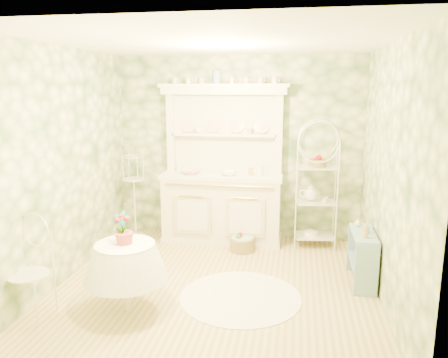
% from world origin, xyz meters
% --- Properties ---
extents(floor, '(3.60, 3.60, 0.00)m').
position_xyz_m(floor, '(0.00, 0.00, 0.00)').
color(floor, tan).
rests_on(floor, ground).
extents(ceiling, '(3.60, 3.60, 0.00)m').
position_xyz_m(ceiling, '(0.00, 0.00, 2.70)').
color(ceiling, white).
rests_on(ceiling, floor).
extents(wall_left, '(3.60, 3.60, 0.00)m').
position_xyz_m(wall_left, '(-1.80, 0.00, 1.35)').
color(wall_left, beige).
rests_on(wall_left, floor).
extents(wall_right, '(3.60, 3.60, 0.00)m').
position_xyz_m(wall_right, '(1.80, 0.00, 1.35)').
color(wall_right, beige).
rests_on(wall_right, floor).
extents(wall_back, '(3.60, 3.60, 0.00)m').
position_xyz_m(wall_back, '(0.00, 1.80, 1.35)').
color(wall_back, beige).
rests_on(wall_back, floor).
extents(wall_front, '(3.60, 3.60, 0.00)m').
position_xyz_m(wall_front, '(0.00, -1.80, 1.35)').
color(wall_front, beige).
rests_on(wall_front, floor).
extents(kitchen_dresser, '(1.87, 0.61, 2.29)m').
position_xyz_m(kitchen_dresser, '(-0.20, 1.52, 1.15)').
color(kitchen_dresser, white).
rests_on(kitchen_dresser, floor).
extents(bakers_rack, '(0.65, 0.50, 1.94)m').
position_xyz_m(bakers_rack, '(1.15, 1.51, 0.97)').
color(bakers_rack, white).
rests_on(bakers_rack, floor).
extents(side_shelf, '(0.31, 0.76, 0.64)m').
position_xyz_m(side_shelf, '(1.65, 0.35, 0.32)').
color(side_shelf, '#7AA0B8').
rests_on(side_shelf, floor).
extents(round_table, '(0.65, 0.65, 0.62)m').
position_xyz_m(round_table, '(-0.80, -0.71, 0.31)').
color(round_table, white).
rests_on(round_table, floor).
extents(cafe_chair, '(0.45, 0.45, 0.84)m').
position_xyz_m(cafe_chair, '(-1.68, -1.01, 0.42)').
color(cafe_chair, white).
rests_on(cafe_chair, floor).
extents(birdcage_stand, '(0.35, 0.35, 1.42)m').
position_xyz_m(birdcage_stand, '(-1.51, 1.40, 0.71)').
color(birdcage_stand, white).
rests_on(birdcage_stand, floor).
extents(floor_basket, '(0.44, 0.44, 0.24)m').
position_xyz_m(floor_basket, '(0.15, 1.13, 0.12)').
color(floor_basket, olive).
rests_on(floor_basket, floor).
extents(lace_rug, '(1.46, 1.46, 0.01)m').
position_xyz_m(lace_rug, '(0.31, -0.25, 0.01)').
color(lace_rug, white).
rests_on(lace_rug, floor).
extents(bowl_floral, '(0.35, 0.35, 0.07)m').
position_xyz_m(bowl_floral, '(-0.65, 1.43, 1.02)').
color(bowl_floral, white).
rests_on(bowl_floral, kitchen_dresser).
extents(bowl_white, '(0.30, 0.30, 0.07)m').
position_xyz_m(bowl_white, '(-0.09, 1.43, 1.02)').
color(bowl_white, white).
rests_on(bowl_white, kitchen_dresser).
extents(cup_left, '(0.14, 0.14, 0.09)m').
position_xyz_m(cup_left, '(-0.58, 1.68, 1.61)').
color(cup_left, white).
rests_on(cup_left, kitchen_dresser).
extents(cup_right, '(0.11, 0.11, 0.08)m').
position_xyz_m(cup_right, '(0.18, 1.68, 1.61)').
color(cup_right, white).
rests_on(cup_right, kitchen_dresser).
extents(potted_geranium, '(0.18, 0.12, 0.33)m').
position_xyz_m(potted_geranium, '(-0.81, -0.73, 0.85)').
color(potted_geranium, '#3F7238').
rests_on(potted_geranium, round_table).
extents(bottle_amber, '(0.06, 0.06, 0.16)m').
position_xyz_m(bottle_amber, '(1.64, 0.17, 0.68)').
color(bottle_amber, tan).
rests_on(bottle_amber, side_shelf).
extents(bottle_blue, '(0.06, 0.06, 0.11)m').
position_xyz_m(bottle_blue, '(1.67, 0.34, 0.65)').
color(bottle_blue, '#829EC1').
rests_on(bottle_blue, side_shelf).
extents(bottle_glass, '(0.09, 0.09, 0.10)m').
position_xyz_m(bottle_glass, '(1.61, 0.58, 0.65)').
color(bottle_glass, silver).
rests_on(bottle_glass, side_shelf).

